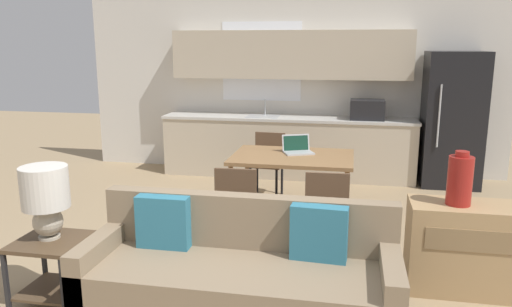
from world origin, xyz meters
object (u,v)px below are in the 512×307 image
Objects in this scene: vase at (460,180)px; dining_chair_near_right at (327,204)px; laptop at (297,148)px; dining_chair_far_left at (268,160)px; couch at (240,274)px; credenza at (472,248)px; dining_table at (293,161)px; refrigerator at (452,120)px; side_table at (52,260)px; table_lamp at (45,195)px; dining_chair_near_left at (238,199)px.

vase is 1.27m from dining_chair_near_right.
vase is at bearing -70.43° from laptop.
dining_chair_far_left is (-1.90, 2.25, -0.45)m from vase.
couch is 2.70× the size of dining_chair_near_right.
couch is 2.20× the size of credenza.
dining_chair_far_left reaches higher than dining_table.
refrigerator reaches higher than credenza.
side_table is 3.30m from credenza.
laptop is at bearing 55.09° from table_lamp.
vase reaches higher than couch.
side_table is 1.20× the size of vase.
vase reaches higher than laptop.
dining_table is at bearing 87.14° from couch.
credenza is 2.55× the size of laptop.
dining_chair_near_left is at bearing 165.33° from credenza.
dining_chair_near_right is 1.00× the size of dining_chair_near_left.
laptop reaches higher than dining_table.
laptop is at bearing 132.61° from vase.
dining_chair_far_left and dining_chair_near_left have the same top height.
dining_table is 2.59× the size of side_table.
side_table is at bearing -53.59° from table_lamp.
dining_chair_near_left is at bearing -137.37° from laptop.
dining_table reaches higher than side_table.
table_lamp is 2.85m from laptop.
vase is (-0.14, -0.01, 0.56)m from credenza.
refrigerator reaches higher than side_table.
vase reaches higher than dining_chair_near_left.
refrigerator is 2.66m from dining_chair_far_left.
dining_chair_near_right is at bearing 67.67° from couch.
dining_chair_near_right is at bearing -120.05° from refrigerator.
vase is at bearing 161.38° from dining_chair_near_left.
refrigerator is 3.32m from credenza.
side_table is at bearing 31.44° from dining_chair_near_right.
table_lamp reaches higher than dining_chair_near_left.
dining_table is 0.97m from dining_chair_near_right.
laptop is (0.04, 0.16, 0.11)m from dining_table.
credenza is at bearing 14.37° from side_table.
refrigerator is 1.39× the size of dining_table.
credenza reaches higher than side_table.
laptop is (-1.44, 1.57, -0.13)m from vase.
dining_table is at bearing -65.98° from dining_chair_near_right.
dining_chair_far_left is at bearing 132.39° from credenza.
side_table is (-1.57, -2.21, -0.33)m from dining_table.
refrigerator is at bearing 17.87° from laptop.
refrigerator is 2.60m from laptop.
laptop reaches higher than dining_chair_far_left.
dining_table is 0.96m from dining_chair_far_left.
dining_table is at bearing 139.26° from credenza.
refrigerator is 2.27× the size of dining_chair_far_left.
credenza is (1.62, -1.40, -0.32)m from dining_table.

